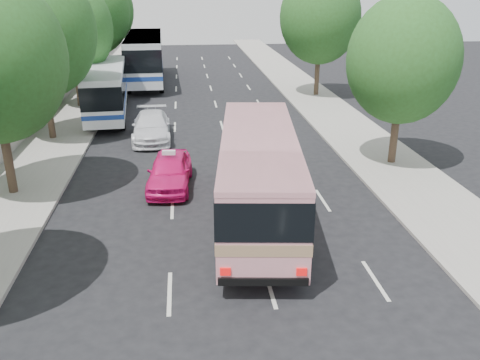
{
  "coord_description": "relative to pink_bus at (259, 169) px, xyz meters",
  "views": [
    {
      "loc": [
        -1.26,
        -14.5,
        8.31
      ],
      "look_at": [
        0.64,
        2.57,
        1.6
      ],
      "focal_mm": 38.0,
      "sensor_mm": 36.0,
      "label": 1
    }
  ],
  "objects": [
    {
      "name": "low_wall",
      "position": [
        -11.6,
        17.57,
        -1.16
      ],
      "size": [
        0.3,
        90.0,
        1.5
      ],
      "primitive_type": "cube",
      "color": "#9E998E",
      "rests_on": "sidewalk_left"
    },
    {
      "name": "sidewalk_left",
      "position": [
        -9.8,
        17.57,
        -1.99
      ],
      "size": [
        4.0,
        90.0,
        0.15
      ],
      "primitive_type": "cube",
      "color": "#9E998E",
      "rests_on": "ground"
    },
    {
      "name": "tour_coach_front",
      "position": [
        -7.6,
        17.03,
        -0.11
      ],
      "size": [
        3.21,
        11.0,
        3.25
      ],
      "rotation": [
        0.0,
        0.0,
        0.08
      ],
      "color": "white",
      "rests_on": "ground"
    },
    {
      "name": "tree_right_far",
      "position": [
        7.78,
        21.51,
        4.06
      ],
      "size": [
        6.0,
        6.0,
        9.35
      ],
      "color": "#38281E",
      "rests_on": "ground"
    },
    {
      "name": "tree_right_near",
      "position": [
        7.48,
        5.51,
        3.14
      ],
      "size": [
        5.1,
        5.1,
        7.95
      ],
      "color": "#38281E",
      "rests_on": "ground"
    },
    {
      "name": "pink_bus",
      "position": [
        0.0,
        0.0,
        0.0
      ],
      "size": [
        3.83,
        10.62,
        3.31
      ],
      "rotation": [
        0.0,
        0.0,
        -0.12
      ],
      "color": "pink",
      "rests_on": "ground"
    },
    {
      "name": "tree_left_d",
      "position": [
        -9.82,
        19.51,
        3.57
      ],
      "size": [
        5.52,
        5.52,
        8.6
      ],
      "color": "#38281E",
      "rests_on": "ground"
    },
    {
      "name": "tour_coach_rear",
      "position": [
        -5.8,
        28.83,
        0.39
      ],
      "size": [
        3.42,
        13.7,
        4.07
      ],
      "rotation": [
        0.0,
        0.0,
        0.04
      ],
      "color": "silver",
      "rests_on": "ground"
    },
    {
      "name": "tree_left_e",
      "position": [
        -9.72,
        27.51,
        4.37
      ],
      "size": [
        6.3,
        6.3,
        9.82
      ],
      "color": "#38281E",
      "rests_on": "ground"
    },
    {
      "name": "tree_left_f",
      "position": [
        -9.92,
        35.51,
        3.94
      ],
      "size": [
        5.88,
        5.88,
        9.16
      ],
      "color": "#38281E",
      "rests_on": "ground"
    },
    {
      "name": "white_pickup",
      "position": [
        -4.45,
        11.09,
        -1.32
      ],
      "size": [
        2.23,
        5.15,
        1.47
      ],
      "primitive_type": "imported",
      "rotation": [
        0.0,
        0.0,
        0.03
      ],
      "color": "silver",
      "rests_on": "ground"
    },
    {
      "name": "tree_left_c",
      "position": [
        -9.92,
        11.51,
        4.06
      ],
      "size": [
        6.0,
        6.0,
        9.35
      ],
      "color": "#38281E",
      "rests_on": "ground"
    },
    {
      "name": "pink_taxi",
      "position": [
        -3.3,
        3.71,
        -1.32
      ],
      "size": [
        2.09,
        4.49,
        1.49
      ],
      "primitive_type": "imported",
      "rotation": [
        0.0,
        0.0,
        -0.08
      ],
      "color": "#E3136F",
      "rests_on": "ground"
    },
    {
      "name": "ground",
      "position": [
        -1.3,
        -2.43,
        -2.06
      ],
      "size": [
        120.0,
        120.0,
        0.0
      ],
      "primitive_type": "plane",
      "color": "black",
      "rests_on": "ground"
    },
    {
      "name": "taxi_roof_sign",
      "position": [
        -3.3,
        3.71,
        -0.48
      ],
      "size": [
        0.56,
        0.22,
        0.18
      ],
      "primitive_type": "cube",
      "rotation": [
        0.0,
        0.0,
        -0.08
      ],
      "color": "silver",
      "rests_on": "pink_taxi"
    },
    {
      "name": "sidewalk_right",
      "position": [
        7.2,
        17.57,
        -2.0
      ],
      "size": [
        4.0,
        90.0,
        0.12
      ],
      "primitive_type": "cube",
      "color": "#9E998E",
      "rests_on": "ground"
    }
  ]
}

